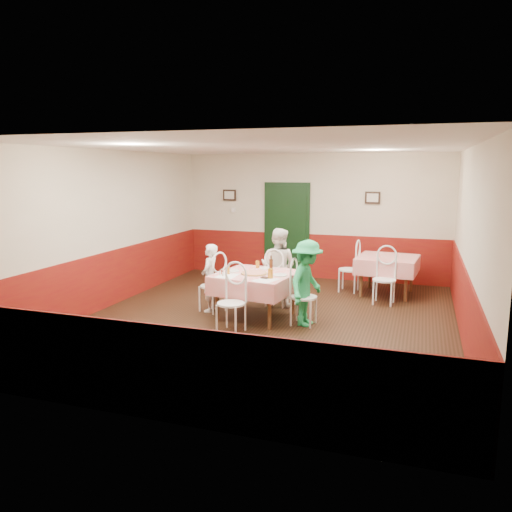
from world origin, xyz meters
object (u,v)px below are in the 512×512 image
(second_table, at_px, (387,276))
(main_table, at_px, (256,296))
(chair_right, at_px, (304,297))
(glass_a, at_px, (228,270))
(chair_second_b, at_px, (384,280))
(beer_bottle, at_px, (271,263))
(diner_right, at_px, (307,283))
(diner_left, at_px, (210,278))
(wallet, at_px, (265,278))
(chair_far, at_px, (277,281))
(pizza, at_px, (254,273))
(chair_second_a, at_px, (349,270))
(glass_b, at_px, (270,274))
(glass_c, at_px, (258,264))
(chair_near, at_px, (231,304))
(diner_far, at_px, (278,267))
(chair_left, at_px, (212,286))

(second_table, bearing_deg, main_table, -130.32)
(chair_right, height_order, glass_a, chair_right)
(chair_second_b, distance_m, beer_bottle, 2.21)
(second_table, xyz_separation_m, diner_right, (-1.07, -2.44, 0.31))
(diner_left, bearing_deg, wallet, 65.03)
(second_table, distance_m, chair_second_b, 0.75)
(wallet, bearing_deg, chair_far, 104.79)
(pizza, bearing_deg, chair_second_b, 39.79)
(pizza, bearing_deg, chair_second_a, 63.00)
(glass_b, relative_size, glass_c, 1.24)
(second_table, distance_m, chair_far, 2.36)
(pizza, bearing_deg, chair_near, -98.52)
(chair_right, distance_m, diner_far, 1.26)
(diner_left, bearing_deg, chair_left, 78.61)
(diner_far, bearing_deg, chair_second_b, -152.12)
(beer_bottle, relative_size, diner_right, 0.16)
(second_table, bearing_deg, chair_second_b, -90.00)
(chair_far, height_order, chair_near, same)
(pizza, distance_m, glass_a, 0.44)
(chair_far, height_order, glass_a, chair_far)
(main_table, xyz_separation_m, chair_near, (-0.12, -0.84, 0.08))
(chair_second_a, distance_m, diner_right, 2.47)
(glass_b, xyz_separation_m, diner_left, (-1.23, 0.43, -0.24))
(diner_right, bearing_deg, chair_right, 92.44)
(wallet, height_order, diner_left, diner_left)
(glass_b, bearing_deg, glass_a, 173.07)
(glass_b, height_order, glass_c, glass_b)
(glass_c, bearing_deg, chair_far, 59.10)
(glass_b, xyz_separation_m, wallet, (-0.08, -0.03, -0.07))
(diner_far, bearing_deg, pizza, 90.11)
(pizza, xyz_separation_m, glass_c, (-0.12, 0.52, 0.05))
(main_table, bearing_deg, beer_bottle, 67.99)
(chair_second_b, xyz_separation_m, wallet, (-1.71, -1.89, 0.32))
(chair_near, xyz_separation_m, glass_b, (0.46, 0.54, 0.39))
(pizza, relative_size, glass_b, 2.73)
(main_table, xyz_separation_m, chair_second_a, (1.21, 2.31, 0.08))
(chair_near, height_order, diner_right, diner_right)
(glass_c, xyz_separation_m, beer_bottle, (0.27, -0.07, 0.05))
(diner_left, relative_size, diner_far, 0.84)
(glass_c, bearing_deg, diner_left, -157.74)
(beer_bottle, bearing_deg, diner_far, 92.43)
(pizza, bearing_deg, wallet, -44.10)
(glass_a, bearing_deg, chair_second_b, 36.62)
(second_table, bearing_deg, wallet, -122.84)
(chair_near, relative_size, glass_c, 7.28)
(chair_far, bearing_deg, pizza, 84.04)
(chair_right, distance_m, pizza, 0.91)
(chair_far, height_order, chair_second_b, same)
(beer_bottle, xyz_separation_m, diner_far, (-0.02, 0.52, -0.16))
(glass_c, distance_m, wallet, 0.86)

